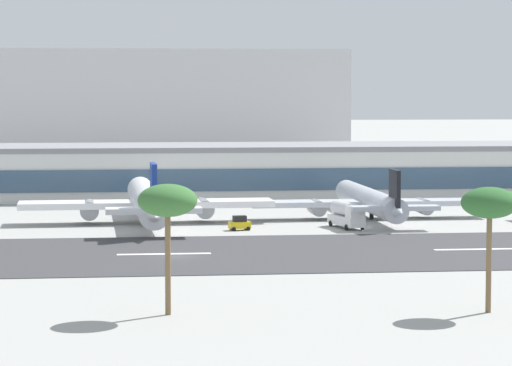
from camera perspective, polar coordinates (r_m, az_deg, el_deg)
name	(u,v)px	position (r m, az deg, el deg)	size (l,w,h in m)	color
ground_plane	(178,257)	(154.26, -3.66, -3.46)	(1400.00, 1400.00, 0.00)	#9E9E99
runway_strip	(177,254)	(156.89, -3.71, -3.32)	(800.00, 36.85, 0.08)	#38383A
runway_centreline_dash_4	(164,254)	(156.82, -4.30, -3.31)	(12.00, 1.20, 0.01)	white
runway_centreline_dash_5	(479,249)	(163.65, 10.33, -3.05)	(12.00, 1.20, 0.01)	white
terminal_building	(230,170)	(241.91, -1.20, 0.59)	(158.31, 25.51, 10.21)	silver
distant_hotel_block	(130,108)	(342.79, -5.90, 3.50)	(120.36, 25.37, 32.04)	#BCBCC1
airliner_navy_tail_gate_1	(147,202)	(192.74, -5.09, -0.90)	(40.11, 50.92, 10.62)	white
airliner_black_tail_gate_2	(371,201)	(199.63, 5.39, -0.86)	(39.44, 43.67, 9.11)	silver
service_fuel_truck_0	(346,215)	(186.59, 4.23, -1.48)	(4.53, 8.87, 3.95)	white
service_baggage_tug_1	(240,223)	(183.24, -0.77, -1.89)	(3.42, 2.31, 2.20)	gold
palm_tree_0	(168,202)	(113.80, -4.14, -0.90)	(5.57, 5.57, 12.26)	brown
palm_tree_2	(490,204)	(116.77, 10.81, -0.99)	(5.40, 5.40, 11.89)	brown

